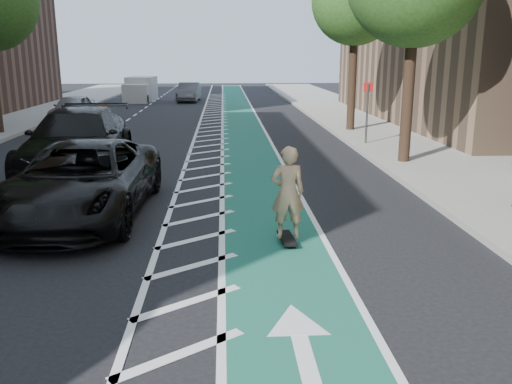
{
  "coord_description": "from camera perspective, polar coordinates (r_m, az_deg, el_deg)",
  "views": [
    {
      "loc": [
        2.07,
        -8.69,
        3.53
      ],
      "look_at": [
        2.64,
        0.8,
        1.1
      ],
      "focal_mm": 38.0,
      "sensor_mm": 36.0,
      "label": 1
    }
  ],
  "objects": [
    {
      "name": "ground",
      "position": [
        9.6,
        -15.76,
        -7.79
      ],
      "size": [
        120.0,
        120.0,
        0.0
      ],
      "primitive_type": "plane",
      "color": "black",
      "rests_on": "ground"
    },
    {
      "name": "bike_lane",
      "position": [
        19.04,
        -0.55,
        3.67
      ],
      "size": [
        2.0,
        90.0,
        0.01
      ],
      "primitive_type": "cube",
      "color": "#185746",
      "rests_on": "ground"
    },
    {
      "name": "buffer_strip",
      "position": [
        19.03,
        -5.08,
        3.6
      ],
      "size": [
        1.4,
        90.0,
        0.01
      ],
      "primitive_type": "cube",
      "color": "silver",
      "rests_on": "ground"
    },
    {
      "name": "sidewalk_right",
      "position": [
        20.4,
        18.04,
        3.88
      ],
      "size": [
        5.0,
        90.0,
        0.15
      ],
      "primitive_type": "cube",
      "color": "gray",
      "rests_on": "ground"
    },
    {
      "name": "curb_right",
      "position": [
        19.64,
        11.36,
        3.94
      ],
      "size": [
        0.12,
        90.0,
        0.16
      ],
      "primitive_type": "cube",
      "color": "gray",
      "rests_on": "ground"
    },
    {
      "name": "tree_r_d",
      "position": [
        25.47,
        10.42,
        19.17
      ],
      "size": [
        4.2,
        4.2,
        7.9
      ],
      "color": "#382619",
      "rests_on": "ground"
    },
    {
      "name": "sign_post",
      "position": [
        21.52,
        11.62,
        8.24
      ],
      "size": [
        0.35,
        0.08,
        2.47
      ],
      "color": "#4C4C4C",
      "rests_on": "ground"
    },
    {
      "name": "skateboard",
      "position": [
        10.43,
        3.29,
        -4.88
      ],
      "size": [
        0.32,
        0.91,
        0.12
      ],
      "rotation": [
        0.0,
        0.0,
        0.07
      ],
      "color": "black",
      "rests_on": "ground"
    },
    {
      "name": "skateboarder",
      "position": [
        10.17,
        3.36,
        -0.05
      ],
      "size": [
        0.67,
        0.47,
        1.77
      ],
      "primitive_type": "imported",
      "rotation": [
        0.0,
        0.0,
        3.21
      ],
      "color": "tan",
      "rests_on": "skateboard"
    },
    {
      "name": "suv_near",
      "position": [
        12.56,
        -17.85,
        1.2
      ],
      "size": [
        2.96,
        6.03,
        1.65
      ],
      "primitive_type": "imported",
      "rotation": [
        0.0,
        0.0,
        -0.04
      ],
      "color": "black",
      "rests_on": "ground"
    },
    {
      "name": "suv_far",
      "position": [
        17.48,
        -18.26,
        5.12
      ],
      "size": [
        2.85,
        6.61,
        1.9
      ],
      "primitive_type": "imported",
      "rotation": [
        0.0,
        0.0,
        0.03
      ],
      "color": "black",
      "rests_on": "ground"
    },
    {
      "name": "car_silver",
      "position": [
        30.95,
        -18.72,
        8.36
      ],
      "size": [
        1.93,
        4.26,
        1.42
      ],
      "primitive_type": "imported",
      "rotation": [
        0.0,
        0.0,
        -0.06
      ],
      "color": "#9D9CA2",
      "rests_on": "ground"
    },
    {
      "name": "car_grey",
      "position": [
        42.32,
        -7.07,
        10.4
      ],
      "size": [
        1.74,
        4.37,
        1.41
      ],
      "primitive_type": "imported",
      "rotation": [
        0.0,
        0.0,
        -0.06
      ],
      "color": "#57575C",
      "rests_on": "ground"
    },
    {
      "name": "box_truck",
      "position": [
        43.14,
        -12.07,
        10.45
      ],
      "size": [
        2.15,
        4.46,
        1.82
      ],
      "rotation": [
        0.0,
        0.0,
        -0.05
      ],
      "color": "silver",
      "rests_on": "ground"
    },
    {
      "name": "barrel_a",
      "position": [
        16.73,
        -18.16,
        3.04
      ],
      "size": [
        0.71,
        0.71,
        0.97
      ],
      "color": "#FF640D",
      "rests_on": "ground"
    },
    {
      "name": "barrel_b",
      "position": [
        18.85,
        -15.26,
        4.4
      ],
      "size": [
        0.68,
        0.68,
        0.93
      ],
      "color": "#F1480C",
      "rests_on": "ground"
    },
    {
      "name": "barrel_c",
      "position": [
        28.27,
        -15.93,
        7.59
      ],
      "size": [
        0.73,
        0.73,
        1.0
      ],
      "color": "#FF640D",
      "rests_on": "ground"
    }
  ]
}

